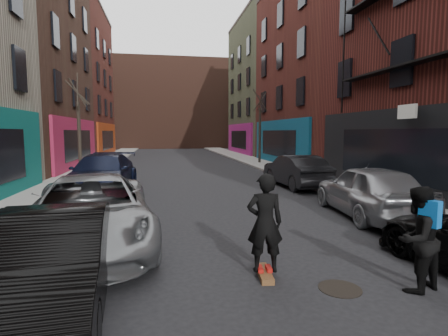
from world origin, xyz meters
name	(u,v)px	position (x,y,z in m)	size (l,w,h in m)	color
sidewalk_left	(110,160)	(-6.25, 30.00, 0.07)	(2.50, 84.00, 0.13)	gray
sidewalk_right	(243,158)	(6.25, 30.00, 0.07)	(2.50, 84.00, 0.13)	gray
buildings_right	(416,41)	(13.50, 16.00, 8.00)	(12.00, 56.00, 16.00)	#41271C
building_far	(170,105)	(0.00, 56.00, 7.00)	(40.00, 10.00, 14.00)	#47281E
tree_left_far	(79,118)	(-6.20, 18.00, 3.38)	(2.00, 2.00, 6.50)	black
tree_right_far	(260,120)	(6.20, 24.00, 3.53)	(2.00, 2.00, 6.80)	black
parked_left_mid	(49,264)	(-3.20, 1.98, 0.72)	(1.53, 4.37, 1.44)	black
parked_left_far	(91,212)	(-3.20, 4.96, 0.80)	(2.65, 5.74, 1.60)	gray
parked_left_end	(102,174)	(-4.07, 12.09, 0.82)	(2.31, 5.68, 1.65)	black
parked_right_far	(369,190)	(4.60, 6.39, 0.81)	(1.92, 4.77, 1.62)	gray
parked_right_end	(295,171)	(4.60, 12.32, 0.76)	(1.60, 4.58, 1.51)	black
skateboard	(264,273)	(0.17, 2.67, 0.05)	(0.22, 0.80, 0.10)	brown
skateboarder	(265,223)	(0.17, 2.67, 0.98)	(0.64, 0.42, 1.77)	black
pedestrian	(417,238)	(2.44, 1.70, 0.87)	(1.01, 0.90, 1.72)	black
manhole	(340,289)	(1.26, 1.95, 0.01)	(0.70, 0.70, 0.01)	black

